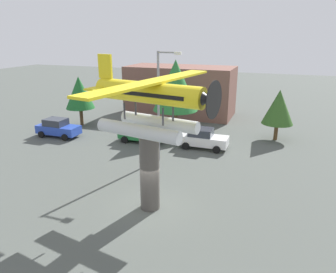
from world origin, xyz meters
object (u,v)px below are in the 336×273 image
Objects in this scene: tree_east at (176,85)px; tree_center_back at (279,107)px; car_far_white at (203,138)px; display_pedestal at (150,171)px; floatplane_monument at (150,102)px; tree_west at (79,93)px; car_mid_green at (141,132)px; storefront_building at (180,91)px; streetlight_primary at (161,100)px; car_near_blue at (58,128)px.

tree_center_back is (9.49, 1.57, -1.73)m from tree_east.
tree_east reaches higher than car_far_white.
floatplane_monument is (0.13, -0.02, 3.94)m from display_pedestal.
tree_east is (-3.58, 3.05, 3.99)m from car_far_white.
display_pedestal is at bearing -112.14° from tree_center_back.
tree_center_back is (20.16, 1.98, -0.45)m from tree_west.
storefront_building reaches higher than car_mid_green.
streetlight_primary is 1.77× the size of tree_center_back.
streetlight_primary is 12.04m from tree_center_back.
tree_east is 1.54× the size of tree_center_back.
car_near_blue is at bearing -156.04° from tree_east.
tree_center_back reaches higher than car_far_white.
car_far_white is at bearing 87.96° from display_pedestal.
display_pedestal is 7.66m from streetlight_primary.
car_near_blue is at bearing -123.27° from storefront_building.
tree_center_back is (6.30, 15.47, 0.87)m from display_pedestal.
tree_west is at bearing -177.79° from tree_east.
storefront_building is at bearing 150.61° from tree_center_back.
display_pedestal reaches higher than car_far_white.
floatplane_monument is 16.96m from tree_center_back.
car_far_white is 14.75m from tree_west.
display_pedestal is at bearing -92.04° from car_far_white.
tree_center_back is at bearing 9.40° from tree_east.
floatplane_monument is 2.48× the size of car_mid_green.
tree_east reaches higher than tree_west.
streetlight_primary is 1.15× the size of tree_east.
car_far_white is (0.26, 10.87, -5.32)m from floatplane_monument.
floatplane_monument reaches higher than car_far_white.
car_far_white is (0.39, 10.85, -1.39)m from display_pedestal.
storefront_building is 2.41× the size of tree_west.
floatplane_monument is at bearing -44.00° from tree_west.
car_mid_green is 11.59m from storefront_building.
tree_center_back reaches higher than car_mid_green.
storefront_building reaches higher than tree_center_back.
streetlight_primary is at bearing 106.13° from display_pedestal.
tree_west is at bearing 151.05° from streetlight_primary.
floatplane_monument is at bearing -33.94° from car_near_blue.
display_pedestal is at bearing -34.12° from car_near_blue.
display_pedestal is at bearing 180.00° from floatplane_monument.
storefront_building is (8.36, 12.75, 2.05)m from car_near_blue.
car_near_blue and car_mid_green have the same top height.
tree_center_back reaches higher than car_near_blue.
tree_east is 9.78m from tree_center_back.
streetlight_primary reaches higher than display_pedestal.
floatplane_monument is at bearing -72.95° from streetlight_primary.
car_far_white is at bearing 2.55° from car_mid_green.
tree_east reaches higher than car_mid_green.
tree_west is (-11.87, 6.56, -1.26)m from streetlight_primary.
car_mid_green is 0.50× the size of streetlight_primary.
tree_west is at bearing 135.79° from display_pedestal.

